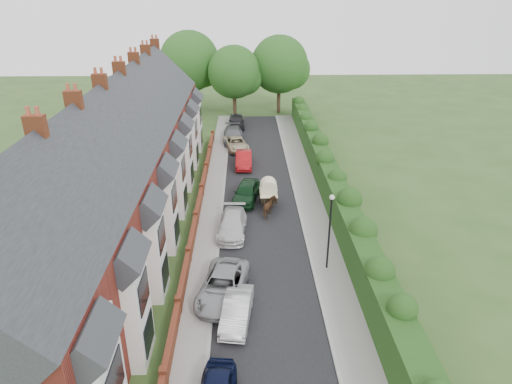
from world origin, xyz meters
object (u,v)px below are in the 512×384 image
at_px(car_white, 232,225).
at_px(horse, 270,207).
at_px(car_green, 246,192).
at_px(car_grey, 233,135).
at_px(car_silver_a, 237,310).
at_px(horse_cart, 268,190).
at_px(car_black, 236,121).
at_px(lamppost, 330,223).
at_px(car_red, 244,159).
at_px(car_beige, 236,144).
at_px(car_silver_b, 223,286).

xyz_separation_m(car_white, horse, (2.81, 2.58, 0.05)).
distance_m(car_green, horse, 3.30).
bearing_deg(car_white, horse, 46.15).
relative_size(car_white, car_grey, 0.90).
bearing_deg(horse, car_silver_a, 98.26).
bearing_deg(horse_cart, horse, -90.00).
relative_size(car_green, car_black, 0.98).
xyz_separation_m(lamppost, car_black, (-6.10, 31.00, -2.50)).
height_order(car_grey, horse_cart, horse_cart).
height_order(car_red, horse_cart, horse_cart).
xyz_separation_m(car_black, horse, (2.88, -23.77, -0.05)).
relative_size(car_green, car_red, 1.04).
distance_m(car_beige, car_black, 8.20).
height_order(car_white, car_red, car_red).
bearing_deg(lamppost, horse, 114.04).
height_order(lamppost, car_white, lamppost).
bearing_deg(car_beige, car_silver_a, -102.91).
bearing_deg(car_grey, horse_cart, -81.46).
xyz_separation_m(car_silver_b, horse, (3.18, 9.83, 0.01)).
xyz_separation_m(lamppost, car_silver_a, (-5.59, -4.66, -2.64)).
bearing_deg(lamppost, car_black, 101.13).
bearing_deg(car_grey, car_black, 84.44).
relative_size(car_beige, horse, 2.63).
relative_size(car_beige, car_grey, 0.87).
distance_m(car_black, horse, 23.94).
bearing_deg(car_silver_b, car_white, 97.56).
distance_m(car_silver_b, car_green, 12.68).
height_order(car_grey, car_black, car_black).
bearing_deg(horse, car_black, -63.61).
relative_size(car_beige, horse_cart, 1.44).
distance_m(car_red, car_black, 13.23).
distance_m(car_black, horse_cart, 22.07).
bearing_deg(car_silver_a, horse, 86.18).
height_order(car_silver_b, horse, horse).
bearing_deg(lamppost, car_white, 142.39).
height_order(car_silver_a, horse_cart, horse_cart).
bearing_deg(horse, car_green, -37.91).
distance_m(car_silver_a, car_white, 9.32).
height_order(car_silver_a, car_green, car_green).
distance_m(car_silver_a, car_black, 35.66).
xyz_separation_m(car_silver_b, car_black, (0.30, 33.60, 0.06)).
height_order(car_silver_b, car_green, car_green).
distance_m(car_green, car_beige, 12.84).
height_order(car_red, car_beige, car_red).
bearing_deg(car_silver_a, car_grey, 98.97).
bearing_deg(car_silver_a, car_white, 100.17).
distance_m(car_silver_b, car_white, 7.26).
relative_size(horse, horse_cart, 0.55).
bearing_deg(car_white, car_red, 89.97).
bearing_deg(horse_cart, car_white, -122.10).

